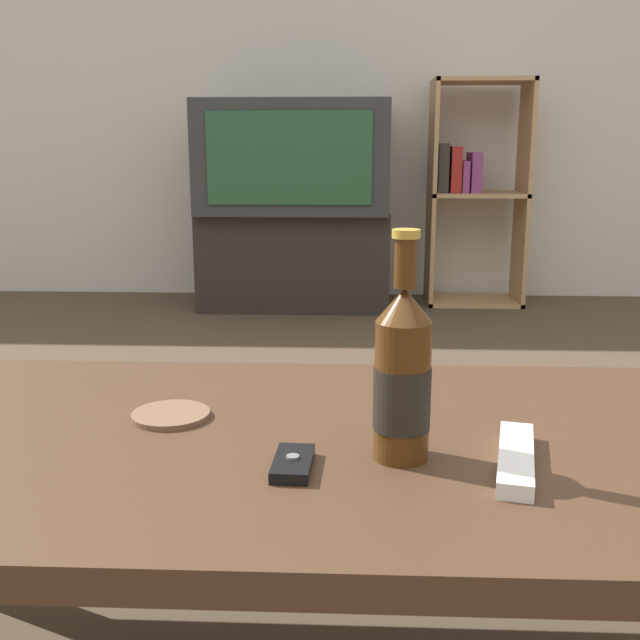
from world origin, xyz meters
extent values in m
cube|color=beige|center=(0.00, 3.02, 1.30)|extent=(8.00, 0.05, 2.60)
cube|color=#422B1C|center=(0.00, 0.00, 0.38)|extent=(1.39, 0.65, 0.04)
cube|color=#28231E|center=(-0.21, 2.72, 0.23)|extent=(0.91, 0.47, 0.46)
cube|color=#2D2D2D|center=(-0.21, 2.72, 0.72)|extent=(0.89, 0.59, 0.52)
cube|color=#234C2D|center=(-0.21, 2.41, 0.72)|extent=(0.73, 0.01, 0.40)
cube|color=tan|center=(0.45, 2.81, 0.54)|extent=(0.02, 0.30, 1.08)
cube|color=tan|center=(0.89, 2.81, 0.54)|extent=(0.02, 0.30, 1.08)
cube|color=tan|center=(0.67, 2.81, 0.01)|extent=(0.46, 0.30, 0.02)
cube|color=tan|center=(0.67, 2.81, 0.54)|extent=(0.46, 0.30, 0.02)
cube|color=tan|center=(0.67, 2.81, 1.07)|extent=(0.46, 0.30, 0.02)
cube|color=#2D2828|center=(0.50, 2.81, 0.67)|extent=(0.05, 0.21, 0.23)
cube|color=maroon|center=(0.56, 2.81, 0.66)|extent=(0.05, 0.21, 0.22)
cube|color=#7F3875|center=(0.60, 2.81, 0.63)|extent=(0.03, 0.21, 0.15)
cube|color=#7F3875|center=(0.65, 2.81, 0.65)|extent=(0.05, 0.21, 0.19)
cylinder|color=#47280F|center=(0.13, -0.07, 0.49)|extent=(0.07, 0.07, 0.17)
cylinder|color=black|center=(0.13, -0.07, 0.48)|extent=(0.07, 0.07, 0.08)
cone|color=#47280F|center=(0.13, -0.07, 0.59)|extent=(0.07, 0.07, 0.04)
cylinder|color=#47280F|center=(0.13, -0.07, 0.64)|extent=(0.03, 0.03, 0.06)
cylinder|color=#B79333|center=(0.13, -0.07, 0.68)|extent=(0.03, 0.03, 0.01)
cube|color=black|center=(0.00, -0.11, 0.41)|extent=(0.05, 0.09, 0.01)
cylinder|color=slate|center=(0.00, -0.11, 0.42)|extent=(0.02, 0.02, 0.00)
cube|color=white|center=(0.26, -0.09, 0.41)|extent=(0.08, 0.19, 0.02)
cylinder|color=brown|center=(-0.18, 0.05, 0.41)|extent=(0.11, 0.11, 0.01)
camera|label=1|loc=(0.07, -0.92, 0.77)|focal=42.00mm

